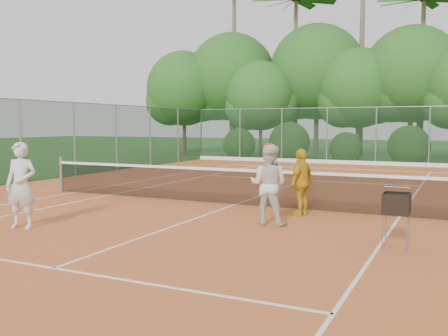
# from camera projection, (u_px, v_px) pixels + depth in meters

# --- Properties ---
(ground) EXTENTS (120.00, 120.00, 0.00)m
(ground) POSITION_uv_depth(u_px,v_px,m) (234.00, 206.00, 13.06)
(ground) COLOR #204C1B
(ground) RESTS_ON ground
(clay_court) EXTENTS (18.00, 36.00, 0.02)m
(clay_court) POSITION_uv_depth(u_px,v_px,m) (234.00, 205.00, 13.06)
(clay_court) COLOR #C05F2C
(clay_court) RESTS_ON ground
(tennis_net) EXTENTS (11.97, 0.10, 1.10)m
(tennis_net) POSITION_uv_depth(u_px,v_px,m) (234.00, 186.00, 13.02)
(tennis_net) COLOR gray
(tennis_net) RESTS_ON clay_court
(player_white) EXTENTS (0.74, 0.59, 1.76)m
(player_white) POSITION_uv_depth(u_px,v_px,m) (21.00, 185.00, 10.08)
(player_white) COLOR silver
(player_white) RESTS_ON clay_court
(player_center_grp) EXTENTS (0.85, 0.67, 1.73)m
(player_center_grp) POSITION_uv_depth(u_px,v_px,m) (269.00, 184.00, 10.46)
(player_center_grp) COLOR silver
(player_center_grp) RESTS_ON clay_court
(player_yellow) EXTENTS (0.56, 0.97, 1.55)m
(player_yellow) POSITION_uv_depth(u_px,v_px,m) (302.00, 182.00, 11.51)
(player_yellow) COLOR gold
(player_yellow) RESTS_ON clay_court
(ball_hopper) EXTENTS (0.42, 0.42, 0.96)m
(ball_hopper) POSITION_uv_depth(u_px,v_px,m) (396.00, 205.00, 8.37)
(ball_hopper) COLOR gray
(ball_hopper) RESTS_ON clay_court
(stray_ball_a) EXTENTS (0.07, 0.07, 0.07)m
(stray_ball_a) POSITION_uv_depth(u_px,v_px,m) (318.00, 171.00, 22.10)
(stray_ball_a) COLOR #CCE936
(stray_ball_a) RESTS_ON clay_court
(stray_ball_b) EXTENTS (0.07, 0.07, 0.07)m
(stray_ball_b) POSITION_uv_depth(u_px,v_px,m) (291.00, 167.00, 24.28)
(stray_ball_b) COLOR yellow
(stray_ball_b) RESTS_ON clay_court
(stray_ball_c) EXTENTS (0.07, 0.07, 0.07)m
(stray_ball_c) POSITION_uv_depth(u_px,v_px,m) (354.00, 170.00, 22.96)
(stray_ball_c) COLOR #BFDE33
(stray_ball_c) RESTS_ON clay_court
(court_markings) EXTENTS (11.03, 23.83, 0.01)m
(court_markings) POSITION_uv_depth(u_px,v_px,m) (234.00, 205.00, 13.06)
(court_markings) COLOR white
(court_markings) RESTS_ON clay_court
(fence_back) EXTENTS (18.07, 0.07, 3.00)m
(fence_back) POSITION_uv_depth(u_px,v_px,m) (351.00, 136.00, 26.41)
(fence_back) COLOR #19381E
(fence_back) RESTS_ON clay_court
(tropical_treeline) EXTENTS (32.10, 8.49, 15.03)m
(tropical_treeline) POSITION_uv_depth(u_px,v_px,m) (394.00, 75.00, 30.18)
(tropical_treeline) COLOR brown
(tropical_treeline) RESTS_ON ground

